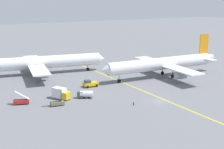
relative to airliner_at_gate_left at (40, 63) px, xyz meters
The scene contains 10 objects.
ground_plane 56.68m from the airliner_at_gate_left, 67.07° to the right, with size 600.00×600.00×0.00m, color slate.
taxiway_stripe 48.63m from the airliner_at_gate_left, 60.25° to the right, with size 0.50×120.00×0.01m, color yellow.
airliner_at_gate_left is the anchor object (origin of this frame).
airliner_being_pushed 49.19m from the airliner_at_gate_left, 33.30° to the right, with size 51.84×38.62×15.97m.
pushback_tug 29.01m from the airliner_at_gate_left, 69.29° to the right, with size 8.30×3.22×2.80m.
gse_stair_truck_yellow 38.64m from the airliner_at_gate_left, 114.12° to the right, with size 4.93×3.19×4.06m.
gse_belt_loader_portside 42.05m from the airliner_at_gate_left, 99.28° to the right, with size 4.96×1.96×3.02m.
gse_catering_truck_tall 36.00m from the airliner_at_gate_left, 95.69° to the right, with size 5.06×6.24×3.50m.
gse_fuel_bowser_stubby 38.72m from the airliner_at_gate_left, 85.03° to the right, with size 5.19×4.04×2.40m.
ground_crew_marshaller_foreground 53.20m from the airliner_at_gate_left, 75.41° to the right, with size 0.36×0.36×1.69m.
Camera 1 is at (-57.30, -78.58, 31.61)m, focal length 53.14 mm.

